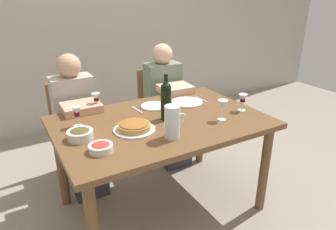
{
  "coord_description": "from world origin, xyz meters",
  "views": [
    {
      "loc": [
        -0.97,
        -1.79,
        1.64
      ],
      "look_at": [
        0.05,
        -0.01,
        0.79
      ],
      "focal_mm": 32.72,
      "sensor_mm": 36.0,
      "label": 1
    }
  ],
  "objects_px": {
    "wine_glass_left_diner": "(77,112)",
    "salad_bowl": "(101,147)",
    "chair_left": "(73,124)",
    "wine_glass_spare": "(96,98)",
    "dinner_plate_left_setting": "(154,106)",
    "baked_tart": "(134,126)",
    "dinner_plate_right_setting": "(187,102)",
    "dining_table": "(161,131)",
    "water_pitcher": "(172,124)",
    "chair_right": "(158,105)",
    "olive_bowl": "(80,134)",
    "diner_right": "(168,101)",
    "wine_glass_right_diner": "(243,99)",
    "diner_left": "(78,121)",
    "wine_bottle": "(166,101)",
    "wine_glass_centre": "(223,106)"
  },
  "relations": [
    {
      "from": "wine_glass_left_diner",
      "to": "diner_right",
      "type": "xyz_separation_m",
      "value": [
        0.99,
        0.49,
        -0.25
      ]
    },
    {
      "from": "wine_glass_left_diner",
      "to": "chair_left",
      "type": "relative_size",
      "value": 0.17
    },
    {
      "from": "baked_tart",
      "to": "chair_left",
      "type": "xyz_separation_m",
      "value": [
        -0.21,
        0.93,
        -0.29
      ]
    },
    {
      "from": "wine_glass_left_diner",
      "to": "salad_bowl",
      "type": "bearing_deg",
      "value": -86.92
    },
    {
      "from": "wine_glass_left_diner",
      "to": "chair_left",
      "type": "height_order",
      "value": "wine_glass_left_diner"
    },
    {
      "from": "wine_bottle",
      "to": "wine_glass_right_diner",
      "type": "relative_size",
      "value": 2.48
    },
    {
      "from": "dinner_plate_right_setting",
      "to": "chair_left",
      "type": "bearing_deg",
      "value": 141.01
    },
    {
      "from": "olive_bowl",
      "to": "diner_right",
      "type": "relative_size",
      "value": 0.14
    },
    {
      "from": "water_pitcher",
      "to": "diner_right",
      "type": "distance_m",
      "value": 1.11
    },
    {
      "from": "baked_tart",
      "to": "dinner_plate_right_setting",
      "type": "distance_m",
      "value": 0.66
    },
    {
      "from": "water_pitcher",
      "to": "dinner_plate_left_setting",
      "type": "xyz_separation_m",
      "value": [
        0.15,
        0.55,
        -0.09
      ]
    },
    {
      "from": "wine_glass_centre",
      "to": "dining_table",
      "type": "bearing_deg",
      "value": 150.77
    },
    {
      "from": "dinner_plate_right_setting",
      "to": "chair_right",
      "type": "distance_m",
      "value": 0.76
    },
    {
      "from": "water_pitcher",
      "to": "wine_glass_right_diner",
      "type": "relative_size",
      "value": 1.59
    },
    {
      "from": "wine_glass_centre",
      "to": "chair_right",
      "type": "relative_size",
      "value": 0.17
    },
    {
      "from": "chair_right",
      "to": "olive_bowl",
      "type": "bearing_deg",
      "value": 45.52
    },
    {
      "from": "wine_glass_spare",
      "to": "dinner_plate_left_setting",
      "type": "xyz_separation_m",
      "value": [
        0.42,
        -0.16,
        -0.09
      ]
    },
    {
      "from": "wine_glass_left_diner",
      "to": "diner_left",
      "type": "xyz_separation_m",
      "value": [
        0.1,
        0.44,
        -0.25
      ]
    },
    {
      "from": "dining_table",
      "to": "water_pitcher",
      "type": "bearing_deg",
      "value": -104.35
    },
    {
      "from": "dinner_plate_right_setting",
      "to": "chair_left",
      "type": "xyz_separation_m",
      "value": [
        -0.81,
        0.66,
        -0.27
      ]
    },
    {
      "from": "wine_glass_left_diner",
      "to": "diner_left",
      "type": "bearing_deg",
      "value": 77.29
    },
    {
      "from": "chair_right",
      "to": "diner_right",
      "type": "height_order",
      "value": "diner_right"
    },
    {
      "from": "chair_right",
      "to": "diner_right",
      "type": "relative_size",
      "value": 0.75
    },
    {
      "from": "wine_glass_spare",
      "to": "chair_right",
      "type": "height_order",
      "value": "wine_glass_spare"
    },
    {
      "from": "wine_glass_spare",
      "to": "diner_left",
      "type": "xyz_separation_m",
      "value": [
        -0.11,
        0.21,
        -0.24
      ]
    },
    {
      "from": "salad_bowl",
      "to": "wine_glass_right_diner",
      "type": "distance_m",
      "value": 1.17
    },
    {
      "from": "baked_tart",
      "to": "dinner_plate_right_setting",
      "type": "height_order",
      "value": "baked_tart"
    },
    {
      "from": "water_pitcher",
      "to": "diner_right",
      "type": "xyz_separation_m",
      "value": [
        0.51,
        0.96,
        -0.24
      ]
    },
    {
      "from": "dining_table",
      "to": "water_pitcher",
      "type": "height_order",
      "value": "water_pitcher"
    },
    {
      "from": "wine_glass_left_diner",
      "to": "chair_left",
      "type": "bearing_deg",
      "value": 81.54
    },
    {
      "from": "wine_bottle",
      "to": "wine_glass_left_diner",
      "type": "relative_size",
      "value": 2.31
    },
    {
      "from": "wine_glass_spare",
      "to": "dinner_plate_left_setting",
      "type": "distance_m",
      "value": 0.46
    },
    {
      "from": "salad_bowl",
      "to": "wine_glass_right_diner",
      "type": "bearing_deg",
      "value": 4.04
    },
    {
      "from": "wine_glass_spare",
      "to": "dinner_plate_right_setting",
      "type": "bearing_deg",
      "value": -16.99
    },
    {
      "from": "water_pitcher",
      "to": "chair_right",
      "type": "distance_m",
      "value": 1.35
    },
    {
      "from": "dining_table",
      "to": "olive_bowl",
      "type": "relative_size",
      "value": 9.2
    },
    {
      "from": "dinner_plate_left_setting",
      "to": "chair_right",
      "type": "distance_m",
      "value": 0.79
    },
    {
      "from": "salad_bowl",
      "to": "wine_glass_centre",
      "type": "distance_m",
      "value": 0.92
    },
    {
      "from": "olive_bowl",
      "to": "diner_right",
      "type": "distance_m",
      "value": 1.25
    },
    {
      "from": "baked_tart",
      "to": "diner_right",
      "type": "bearing_deg",
      "value": 47.38
    },
    {
      "from": "wine_glass_centre",
      "to": "chair_left",
      "type": "bearing_deg",
      "value": 127.67
    },
    {
      "from": "wine_bottle",
      "to": "diner_left",
      "type": "bearing_deg",
      "value": 127.99
    },
    {
      "from": "dining_table",
      "to": "chair_left",
      "type": "relative_size",
      "value": 1.72
    },
    {
      "from": "baked_tart",
      "to": "chair_right",
      "type": "distance_m",
      "value": 1.23
    },
    {
      "from": "wine_glass_centre",
      "to": "diner_right",
      "type": "distance_m",
      "value": 0.93
    },
    {
      "from": "salad_bowl",
      "to": "wine_glass_centre",
      "type": "relative_size",
      "value": 0.95
    },
    {
      "from": "dinner_plate_left_setting",
      "to": "wine_glass_right_diner",
      "type": "bearing_deg",
      "value": -36.77
    },
    {
      "from": "water_pitcher",
      "to": "wine_glass_centre",
      "type": "xyz_separation_m",
      "value": [
        0.46,
        0.07,
        0.01
      ]
    },
    {
      "from": "salad_bowl",
      "to": "olive_bowl",
      "type": "height_order",
      "value": "olive_bowl"
    },
    {
      "from": "diner_left",
      "to": "dinner_plate_right_setting",
      "type": "bearing_deg",
      "value": 153.05
    }
  ]
}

